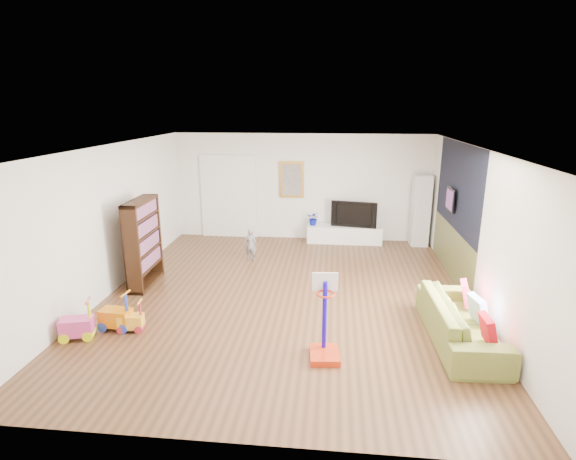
# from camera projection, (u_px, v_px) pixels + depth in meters

# --- Properties ---
(floor) EXTENTS (6.50, 7.50, 0.00)m
(floor) POSITION_uv_depth(u_px,v_px,m) (286.00, 296.00, 8.24)
(floor) COLOR brown
(floor) RESTS_ON ground
(ceiling) EXTENTS (6.50, 7.50, 0.00)m
(ceiling) POSITION_uv_depth(u_px,v_px,m) (286.00, 147.00, 7.51)
(ceiling) COLOR white
(ceiling) RESTS_ON ground
(wall_back) EXTENTS (6.50, 0.00, 2.70)m
(wall_back) POSITION_uv_depth(u_px,v_px,m) (302.00, 187.00, 11.46)
(wall_back) COLOR silver
(wall_back) RESTS_ON ground
(wall_front) EXTENTS (6.50, 0.00, 2.70)m
(wall_front) POSITION_uv_depth(u_px,v_px,m) (243.00, 327.00, 4.28)
(wall_front) COLOR silver
(wall_front) RESTS_ON ground
(wall_left) EXTENTS (0.00, 7.50, 2.70)m
(wall_left) POSITION_uv_depth(u_px,v_px,m) (109.00, 220.00, 8.20)
(wall_left) COLOR white
(wall_left) RESTS_ON ground
(wall_right) EXTENTS (0.00, 7.50, 2.70)m
(wall_right) POSITION_uv_depth(u_px,v_px,m) (477.00, 230.00, 7.55)
(wall_right) COLOR silver
(wall_right) RESTS_ON ground
(navy_accent) EXTENTS (0.01, 3.20, 1.70)m
(navy_accent) POSITION_uv_depth(u_px,v_px,m) (458.00, 186.00, 8.76)
(navy_accent) COLOR black
(navy_accent) RESTS_ON wall_right
(olive_wainscot) EXTENTS (0.01, 3.20, 1.00)m
(olive_wainscot) POSITION_uv_depth(u_px,v_px,m) (451.00, 252.00, 9.12)
(olive_wainscot) COLOR brown
(olive_wainscot) RESTS_ON wall_right
(doorway) EXTENTS (1.45, 0.06, 2.10)m
(doorway) POSITION_uv_depth(u_px,v_px,m) (229.00, 198.00, 11.70)
(doorway) COLOR white
(doorway) RESTS_ON ground
(painting_back) EXTENTS (0.62, 0.06, 0.92)m
(painting_back) POSITION_uv_depth(u_px,v_px,m) (292.00, 180.00, 11.40)
(painting_back) COLOR gold
(painting_back) RESTS_ON wall_back
(artwork_right) EXTENTS (0.04, 0.56, 0.46)m
(artwork_right) POSITION_uv_depth(u_px,v_px,m) (450.00, 199.00, 9.04)
(artwork_right) COLOR #7F3F8C
(artwork_right) RESTS_ON wall_right
(media_console) EXTENTS (1.87, 0.47, 0.44)m
(media_console) POSITION_uv_depth(u_px,v_px,m) (344.00, 234.00, 11.39)
(media_console) COLOR white
(media_console) RESTS_ON ground
(tall_cabinet) EXTENTS (0.42, 0.42, 1.76)m
(tall_cabinet) POSITION_uv_depth(u_px,v_px,m) (421.00, 211.00, 11.00)
(tall_cabinet) COLOR silver
(tall_cabinet) RESTS_ON ground
(bookshelf) EXTENTS (0.33, 1.16, 1.68)m
(bookshelf) POSITION_uv_depth(u_px,v_px,m) (143.00, 243.00, 8.59)
(bookshelf) COLOR black
(bookshelf) RESTS_ON ground
(sofa) EXTENTS (0.92, 2.19, 0.63)m
(sofa) POSITION_uv_depth(u_px,v_px,m) (461.00, 321.00, 6.61)
(sofa) COLOR olive
(sofa) RESTS_ON ground
(basketball_hoop) EXTENTS (0.46, 0.54, 1.20)m
(basketball_hoop) POSITION_uv_depth(u_px,v_px,m) (325.00, 318.00, 6.08)
(basketball_hoop) COLOR #BB2A0C
(basketball_hoop) RESTS_ON ground
(ride_on_yellow) EXTENTS (0.40, 0.28, 0.50)m
(ride_on_yellow) POSITION_uv_depth(u_px,v_px,m) (130.00, 316.00, 6.91)
(ride_on_yellow) COLOR yellow
(ride_on_yellow) RESTS_ON ground
(ride_on_orange) EXTENTS (0.49, 0.33, 0.62)m
(ride_on_orange) POSITION_uv_depth(u_px,v_px,m) (115.00, 311.00, 6.95)
(ride_on_orange) COLOR orange
(ride_on_orange) RESTS_ON ground
(ride_on_pink) EXTENTS (0.53, 0.41, 0.62)m
(ride_on_pink) POSITION_uv_depth(u_px,v_px,m) (76.00, 320.00, 6.67)
(ride_on_pink) COLOR #D7408F
(ride_on_pink) RESTS_ON ground
(child) EXTENTS (0.27, 0.19, 0.73)m
(child) POSITION_uv_depth(u_px,v_px,m) (251.00, 245.00, 10.05)
(child) COLOR slate
(child) RESTS_ON ground
(tv) EXTENTS (1.14, 0.35, 0.65)m
(tv) POSITION_uv_depth(u_px,v_px,m) (354.00, 213.00, 11.22)
(tv) COLOR black
(tv) RESTS_ON media_console
(vase_plant) EXTENTS (0.38, 0.35, 0.36)m
(vase_plant) POSITION_uv_depth(u_px,v_px,m) (314.00, 218.00, 11.35)
(vase_plant) COLOR #071396
(vase_plant) RESTS_ON media_console
(pillow_left) EXTENTS (0.11, 0.38, 0.38)m
(pillow_left) POSITION_uv_depth(u_px,v_px,m) (488.00, 330.00, 5.98)
(pillow_left) COLOR #AD0C19
(pillow_left) RESTS_ON sofa
(pillow_center) EXTENTS (0.18, 0.41, 0.40)m
(pillow_center) POSITION_uv_depth(u_px,v_px,m) (478.00, 310.00, 6.57)
(pillow_center) COLOR silver
(pillow_center) RESTS_ON sofa
(pillow_right) EXTENTS (0.16, 0.38, 0.37)m
(pillow_right) POSITION_uv_depth(u_px,v_px,m) (466.00, 293.00, 7.13)
(pillow_right) COLOR #C5284B
(pillow_right) RESTS_ON sofa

